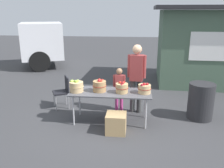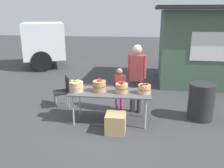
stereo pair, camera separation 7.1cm
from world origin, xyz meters
name	(u,v)px [view 2 (the right image)]	position (x,y,z in m)	size (l,w,h in m)	color
ground_plane	(110,121)	(0.00, 0.00, 0.00)	(40.00, 40.00, 0.00)	#38383A
market_table	(110,94)	(0.00, 0.00, 0.71)	(1.90, 0.76, 0.75)	#4C4C51
apple_basket_green_0	(76,86)	(-0.80, -0.07, 0.88)	(0.34, 0.34, 0.28)	tan
apple_basket_red_0	(99,86)	(-0.26, 0.01, 0.89)	(0.32, 0.32, 0.31)	#A87F51
apple_basket_red_1	(122,88)	(0.27, -0.03, 0.87)	(0.30, 0.30, 0.27)	tan
apple_basket_red_2	(144,89)	(0.78, -0.01, 0.86)	(0.30, 0.30, 0.25)	tan
vendor_adult	(137,74)	(0.59, 0.64, 1.05)	(0.47, 0.27, 1.78)	#3F3F3F
child_customer	(119,87)	(0.16, 0.55, 0.70)	(0.32, 0.17, 1.19)	#CC3F8C
food_kiosk	(203,45)	(2.88, 3.72, 1.38)	(3.58, 3.00, 2.74)	#47604C
folding_chair	(64,89)	(-1.39, 0.74, 0.51)	(0.54, 0.54, 0.86)	black
trash_barrel	(201,102)	(2.18, 0.41, 0.45)	(0.62, 0.62, 0.90)	#262628
produce_crate	(116,123)	(0.18, -0.55, 0.22)	(0.43, 0.43, 0.43)	tan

